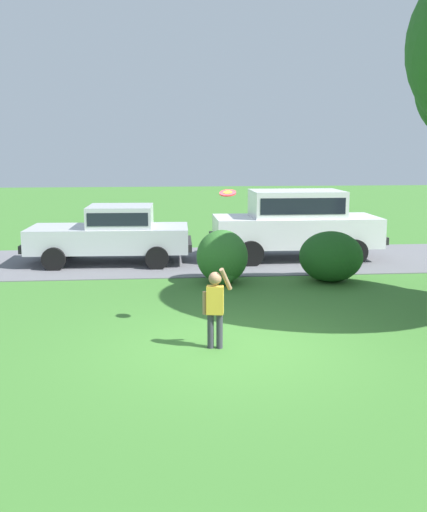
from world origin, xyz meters
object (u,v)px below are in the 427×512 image
at_px(parked_sedan, 113,232).
at_px(frisbee, 228,193).
at_px(child_thrower, 215,303).
at_px(parked_suv, 296,221).

xyz_separation_m(parked_sedan, frisbee, (2.35, -6.23, 1.49)).
relative_size(parked_sedan, child_thrower, 3.47).
relative_size(parked_suv, child_thrower, 3.66).
relative_size(parked_sedan, parked_suv, 0.95).
height_order(parked_sedan, child_thrower, parked_sedan).
bearing_deg(parked_suv, child_thrower, -111.97).
bearing_deg(parked_sedan, child_thrower, -74.45).
distance_m(parked_suv, child_thrower, 8.01).
bearing_deg(parked_suv, parked_sedan, -178.52).
bearing_deg(frisbee, parked_sedan, 110.63).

